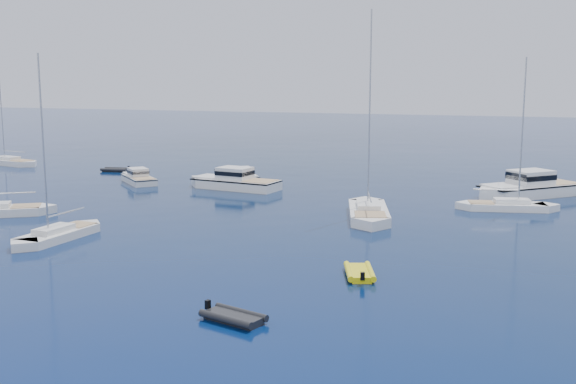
# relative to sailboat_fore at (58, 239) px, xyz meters

# --- Properties ---
(ground) EXTENTS (400.00, 400.00, 0.00)m
(ground) POSITION_rel_sailboat_fore_xyz_m (12.79, -9.32, 0.00)
(ground) COLOR #091C55
(ground) RESTS_ON ground
(motor_cruiser_centre) EXTENTS (11.64, 4.79, 2.97)m
(motor_cruiser_centre) POSITION_rel_sailboat_fore_xyz_m (2.02, 25.77, 0.00)
(motor_cruiser_centre) COLOR silver
(motor_cruiser_centre) RESTS_ON ground
(motor_cruiser_far_l) EXTENTS (7.74, 7.32, 2.14)m
(motor_cruiser_far_l) POSITION_rel_sailboat_fore_xyz_m (-9.97, 25.91, 0.00)
(motor_cruiser_far_l) COLOR silver
(motor_cruiser_far_l) RESTS_ON ground
(motor_cruiser_distant) EXTENTS (11.84, 11.85, 3.37)m
(motor_cruiser_distant) POSITION_rel_sailboat_fore_xyz_m (31.78, 31.72, 0.00)
(motor_cruiser_distant) COLOR white
(motor_cruiser_distant) RESTS_ON ground
(motor_cruiser_horizon) EXTENTS (6.39, 7.08, 1.92)m
(motor_cruiser_horizon) POSITION_rel_sailboat_fore_xyz_m (0.50, 32.01, 0.00)
(motor_cruiser_horizon) COLOR white
(motor_cruiser_horizon) RESTS_ON ground
(sailboat_fore) EXTENTS (2.77, 9.51, 13.86)m
(sailboat_fore) POSITION_rel_sailboat_fore_xyz_m (0.00, 0.00, 0.00)
(sailboat_fore) COLOR silver
(sailboat_fore) RESTS_ON ground
(sailboat_mid_r) EXTENTS (6.55, 12.62, 17.97)m
(sailboat_mid_r) POSITION_rel_sailboat_fore_xyz_m (19.33, 15.90, 0.00)
(sailboat_mid_r) COLOR white
(sailboat_mid_r) RESTS_ON ground
(sailboat_centre) EXTENTS (9.83, 4.57, 13.99)m
(sailboat_centre) POSITION_rel_sailboat_fore_xyz_m (30.20, 23.43, 0.00)
(sailboat_centre) COLOR white
(sailboat_centre) RESTS_ON ground
(sailboat_far_l) EXTENTS (11.28, 4.97, 16.08)m
(sailboat_far_l) POSITION_rel_sailboat_fore_xyz_m (-35.67, 33.86, 0.00)
(sailboat_far_l) COLOR silver
(sailboat_far_l) RESTS_ON ground
(tender_yellow) EXTENTS (3.08, 4.03, 0.95)m
(tender_yellow) POSITION_rel_sailboat_fore_xyz_m (23.08, -1.42, 0.00)
(tender_yellow) COLOR yellow
(tender_yellow) RESTS_ON ground
(tender_grey_near) EXTENTS (3.68, 2.65, 0.95)m
(tender_grey_near) POSITION_rel_sailboat_fore_xyz_m (19.34, -11.02, 0.00)
(tender_grey_near) COLOR black
(tender_grey_near) RESTS_ON ground
(tender_grey_far) EXTENTS (3.91, 2.58, 0.95)m
(tender_grey_far) POSITION_rel_sailboat_fore_xyz_m (-17.94, 33.06, 0.00)
(tender_grey_far) COLOR black
(tender_grey_far) RESTS_ON ground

